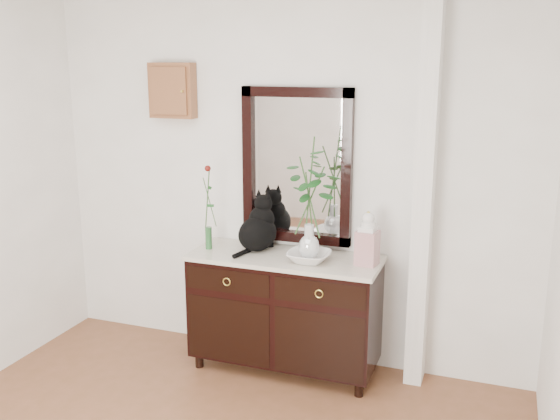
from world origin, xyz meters
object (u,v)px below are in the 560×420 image
at_px(sideboard, 285,307).
at_px(lotus_bowl, 309,257).
at_px(cat, 257,223).
at_px(ginger_jar, 368,238).

height_order(sideboard, lotus_bowl, lotus_bowl).
distance_m(cat, lotus_bowl, 0.48).
xyz_separation_m(cat, lotus_bowl, (0.43, -0.13, -0.16)).
relative_size(sideboard, cat, 3.33).
distance_m(sideboard, ginger_jar, 0.80).
bearing_deg(cat, lotus_bowl, -5.70).
distance_m(cat, ginger_jar, 0.80).
xyz_separation_m(sideboard, cat, (-0.23, 0.07, 0.58)).
distance_m(sideboard, cat, 0.62).
height_order(cat, lotus_bowl, cat).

